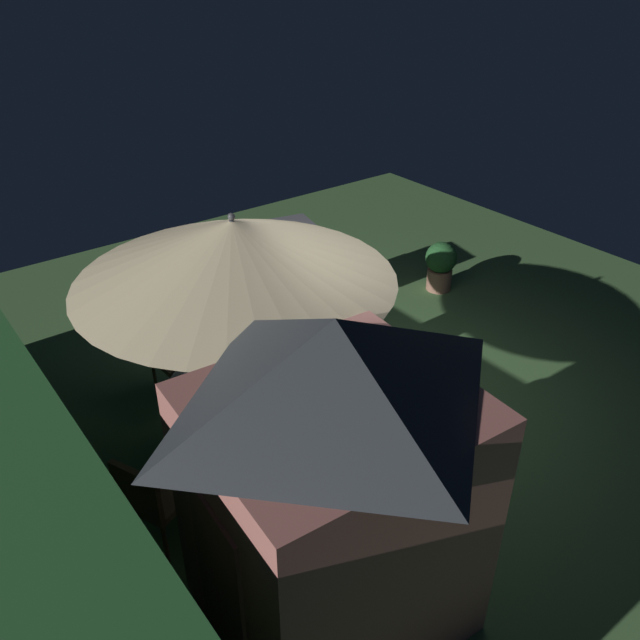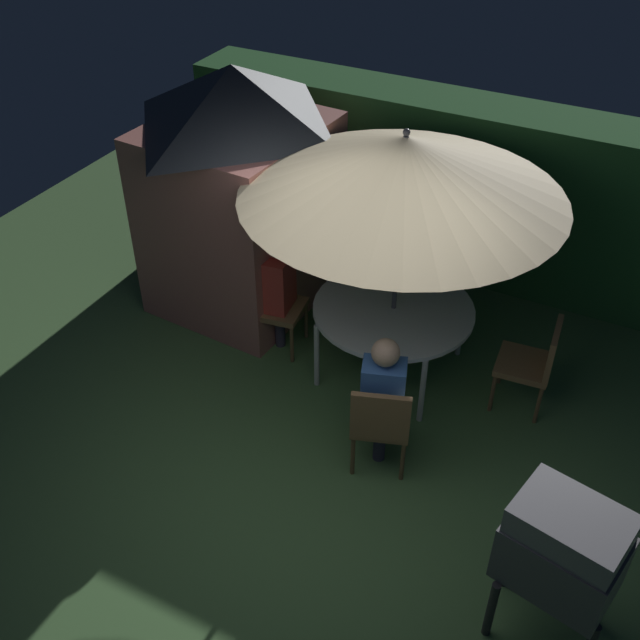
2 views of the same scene
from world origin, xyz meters
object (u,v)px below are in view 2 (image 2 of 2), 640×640
object	(u,v)px
patio_umbrella	(403,167)
garden_shed	(240,188)
patio_table	(393,311)
chair_toward_house	(390,250)
chair_far_side	(381,421)
person_in_red	(278,280)
chair_toward_hedge	(535,360)
person_in_blue	(383,389)
bbq_grill	(563,550)
chair_near_shed	(271,301)

from	to	relation	value
patio_umbrella	garden_shed	bearing A→B (deg)	166.78
patio_table	chair_toward_house	size ratio (longest dim) A/B	1.62
chair_far_side	person_in_red	size ratio (longest dim) A/B	0.71
garden_shed	chair_toward_house	xyz separation A→B (m)	(1.33, 0.76, -0.75)
chair_toward_house	garden_shed	bearing A→B (deg)	-150.35
chair_toward_hedge	person_in_blue	size ratio (longest dim) A/B	0.71
bbq_grill	chair_toward_house	size ratio (longest dim) A/B	1.33
chair_toward_house	person_in_red	bearing A→B (deg)	-113.03
chair_toward_hedge	person_in_blue	xyz separation A→B (m)	(-0.92, -1.20, 0.26)
garden_shed	chair_toward_house	world-z (taller)	garden_shed
garden_shed	chair_far_side	bearing A→B (deg)	-35.41
person_in_red	person_in_blue	distance (m)	1.74
patio_table	person_in_red	world-z (taller)	person_in_red
chair_far_side	person_in_red	world-z (taller)	person_in_red
chair_toward_hedge	person_in_red	bearing A→B (deg)	-173.44
patio_table	bbq_grill	distance (m)	2.79
chair_far_side	chair_toward_house	distance (m)	2.54
bbq_grill	person_in_blue	bearing A→B (deg)	150.56
garden_shed	bbq_grill	world-z (taller)	garden_shed
chair_near_shed	chair_toward_hedge	distance (m)	2.50
bbq_grill	chair_toward_hedge	size ratio (longest dim) A/B	1.33
chair_far_side	chair_toward_hedge	world-z (taller)	same
person_in_red	person_in_blue	size ratio (longest dim) A/B	1.00
bbq_grill	chair_near_shed	distance (m)	3.64
bbq_grill	chair_toward_house	distance (m)	4.05
bbq_grill	chair_toward_house	world-z (taller)	bbq_grill
garden_shed	patio_umbrella	xyz separation A→B (m)	(1.86, -0.44, 0.83)
person_in_red	bbq_grill	bearing A→B (deg)	-30.78
chair_far_side	chair_toward_hedge	bearing A→B (deg)	55.09
chair_toward_house	chair_near_shed	bearing A→B (deg)	-115.79
chair_near_shed	chair_far_side	world-z (taller)	same
chair_near_shed	person_in_blue	xyz separation A→B (m)	(1.56, -0.91, 0.26)
chair_far_side	patio_table	bearing A→B (deg)	108.87
garden_shed	patio_umbrella	size ratio (longest dim) A/B	0.93
bbq_grill	chair_toward_hedge	xyz separation A→B (m)	(-0.66, 2.10, -0.33)
chair_near_shed	person_in_blue	bearing A→B (deg)	-30.42
person_in_red	person_in_blue	bearing A→B (deg)	-32.18
garden_shed	patio_table	world-z (taller)	garden_shed
garden_shed	patio_umbrella	distance (m)	2.08
garden_shed	patio_table	bearing A→B (deg)	-13.22
chair_far_side	chair_near_shed	bearing A→B (deg)	147.87
chair_near_shed	person_in_red	size ratio (longest dim) A/B	0.71
patio_table	chair_far_side	bearing A→B (deg)	-71.13
garden_shed	chair_toward_hedge	distance (m)	3.26
bbq_grill	person_in_red	distance (m)	3.56
chair_far_side	person_in_blue	bearing A→B (deg)	108.87
patio_table	chair_toward_hedge	world-z (taller)	chair_toward_hedge
chair_near_shed	person_in_red	distance (m)	0.28
garden_shed	chair_toward_house	bearing A→B (deg)	29.65
patio_table	chair_toward_hedge	size ratio (longest dim) A/B	1.62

